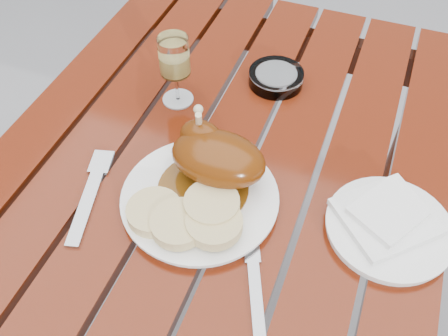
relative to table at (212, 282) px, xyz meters
The scene contains 10 objects.
table is the anchor object (origin of this frame).
dinner_plate 0.39m from the table, 81.87° to the right, with size 0.26×0.26×0.02m, color white.
roast_duck 0.44m from the table, ahead, with size 0.17×0.17×0.12m.
bread_dumplings 0.42m from the table, 82.97° to the right, with size 0.19×0.14×0.03m.
wine_glass 0.50m from the table, 127.95° to the left, with size 0.06×0.06×0.14m, color tan.
side_plate 0.49m from the table, ahead, with size 0.20×0.20×0.02m, color white.
napkin 0.50m from the table, ahead, with size 0.14×0.13×0.01m, color white.
ashtray 0.49m from the table, 83.01° to the left, with size 0.11×0.11×0.03m, color #B2B7BC.
fork 0.43m from the table, 145.71° to the right, with size 0.02×0.19×0.01m, color gray.
knife 0.44m from the table, 49.61° to the right, with size 0.02×0.18×0.01m, color gray.
Camera 1 is at (0.22, -0.50, 1.42)m, focal length 40.00 mm.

